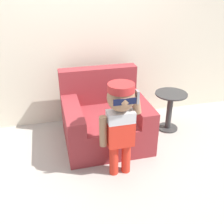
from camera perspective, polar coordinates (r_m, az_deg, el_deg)
ground_plane at (r=3.48m, az=-4.12°, el=-6.66°), size 10.00×10.00×0.00m
wall_back at (r=3.65m, az=-7.03°, el=17.08°), size 10.00×0.05×2.60m
armchair at (r=3.42m, az=-1.69°, el=-1.42°), size 1.04×1.00×0.88m
person_child at (r=2.61m, az=1.84°, el=-1.05°), size 0.43×0.32×1.06m
side_table at (r=3.71m, az=12.45°, el=0.89°), size 0.44×0.44×0.55m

